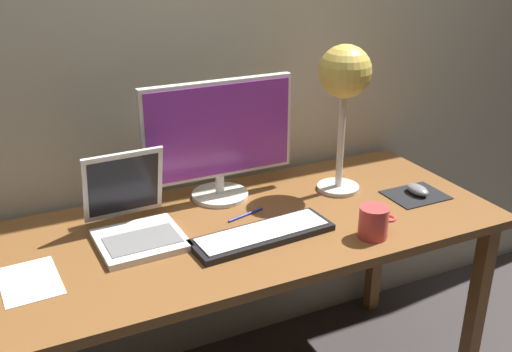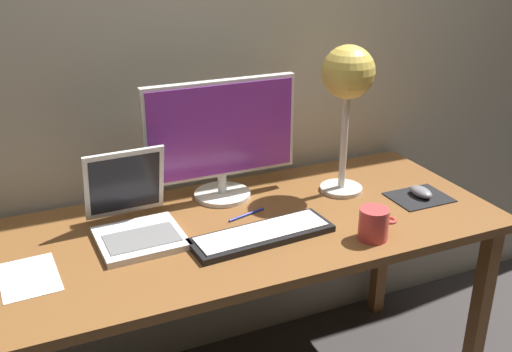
% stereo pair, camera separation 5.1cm
% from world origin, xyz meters
% --- Properties ---
extents(back_wall, '(4.80, 0.06, 2.60)m').
position_xyz_m(back_wall, '(0.00, 0.40, 1.30)').
color(back_wall, '#B2A893').
rests_on(back_wall, ground).
extents(desk, '(1.60, 0.70, 0.74)m').
position_xyz_m(desk, '(0.00, 0.00, 0.66)').
color(desk, brown).
rests_on(desk, ground).
extents(monitor, '(0.53, 0.20, 0.41)m').
position_xyz_m(monitor, '(-0.01, 0.22, 0.96)').
color(monitor, silver).
rests_on(monitor, desk).
extents(keyboard_main, '(0.45, 0.17, 0.03)m').
position_xyz_m(keyboard_main, '(-0.01, -0.11, 0.75)').
color(keyboard_main, black).
rests_on(keyboard_main, desk).
extents(laptop, '(0.26, 0.30, 0.25)m').
position_xyz_m(laptop, '(-0.35, 0.09, 0.81)').
color(laptop, silver).
rests_on(laptop, desk).
extents(desk_lamp, '(0.18, 0.18, 0.52)m').
position_xyz_m(desk_lamp, '(0.39, 0.09, 1.14)').
color(desk_lamp, beige).
rests_on(desk_lamp, desk).
extents(mousepad, '(0.20, 0.16, 0.00)m').
position_xyz_m(mousepad, '(0.61, -0.07, 0.74)').
color(mousepad, black).
rests_on(mousepad, desk).
extents(mouse, '(0.06, 0.10, 0.03)m').
position_xyz_m(mouse, '(0.61, -0.06, 0.76)').
color(mouse, slate).
rests_on(mouse, mousepad).
extents(coffee_mug, '(0.12, 0.09, 0.10)m').
position_xyz_m(coffee_mug, '(0.29, -0.24, 0.79)').
color(coffee_mug, '#CC3F3F').
rests_on(coffee_mug, desk).
extents(paper_sheet_near_mouse, '(0.16, 0.22, 0.00)m').
position_xyz_m(paper_sheet_near_mouse, '(-0.67, -0.05, 0.74)').
color(paper_sheet_near_mouse, white).
rests_on(paper_sheet_near_mouse, desk).
extents(pen, '(0.14, 0.05, 0.01)m').
position_xyz_m(pen, '(0.01, 0.05, 0.74)').
color(pen, '#2633A5').
rests_on(pen, desk).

